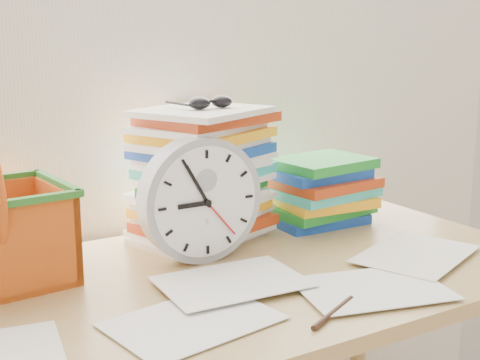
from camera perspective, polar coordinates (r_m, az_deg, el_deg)
desk at (r=1.36m, az=-1.97°, el=-11.17°), size 1.40×0.70×0.75m
paper_stack at (r=1.53m, az=-3.16°, el=0.50°), size 0.38×0.35×0.30m
clock at (r=1.38m, az=-3.41°, el=-1.67°), size 0.26×0.05×0.26m
sunglasses at (r=1.48m, az=-2.50°, el=6.63°), size 0.14×0.12×0.03m
book_stack at (r=1.67m, az=6.57°, el=-0.97°), size 0.28×0.22×0.17m
pen at (r=1.17m, az=7.97°, el=-11.13°), size 0.14×0.07×0.01m
scattered_papers at (r=1.33m, az=-2.00°, el=-7.98°), size 1.26×0.42×0.02m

